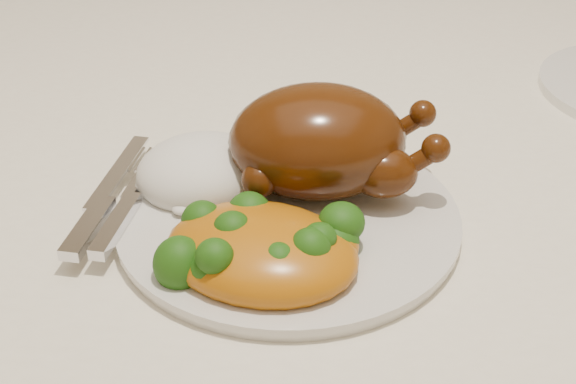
{
  "coord_description": "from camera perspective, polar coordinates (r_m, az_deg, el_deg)",
  "views": [
    {
      "loc": [
        -0.03,
        -0.61,
        1.13
      ],
      "look_at": [
        -0.07,
        -0.09,
        0.8
      ],
      "focal_mm": 50.0,
      "sensor_mm": 36.0,
      "label": 1
    }
  ],
  "objects": [
    {
      "name": "dinner_plate",
      "position": [
        0.63,
        0.0,
        -1.97
      ],
      "size": [
        0.33,
        0.33,
        0.01
      ],
      "primitive_type": "cylinder",
      "rotation": [
        0.0,
        0.0,
        -0.32
      ],
      "color": "silver",
      "rests_on": "tablecloth"
    },
    {
      "name": "dining_table",
      "position": [
        0.77,
        5.75,
        -4.85
      ],
      "size": [
        1.6,
        0.9,
        0.76
      ],
      "color": "brown",
      "rests_on": "floor"
    },
    {
      "name": "tablecloth",
      "position": [
        0.72,
        6.07,
        -0.26
      ],
      "size": [
        1.73,
        1.03,
        0.18
      ],
      "color": "white",
      "rests_on": "dining_table"
    },
    {
      "name": "cutlery",
      "position": [
        0.64,
        -12.5,
        -1.08
      ],
      "size": [
        0.04,
        0.18,
        0.01
      ],
      "rotation": [
        0.0,
        0.0,
        -0.1
      ],
      "color": "silver",
      "rests_on": "dinner_plate"
    },
    {
      "name": "roast_chicken",
      "position": [
        0.63,
        2.48,
        3.62
      ],
      "size": [
        0.18,
        0.12,
        0.09
      ],
      "rotation": [
        0.0,
        0.0,
        0.12
      ],
      "color": "#4E2008",
      "rests_on": "dinner_plate"
    },
    {
      "name": "rice_mound",
      "position": [
        0.66,
        -6.09,
        1.37
      ],
      "size": [
        0.14,
        0.13,
        0.06
      ],
      "rotation": [
        0.0,
        0.0,
        0.35
      ],
      "color": "white",
      "rests_on": "dinner_plate"
    },
    {
      "name": "mac_and_cheese",
      "position": [
        0.57,
        -1.61,
        -4.04
      ],
      "size": [
        0.16,
        0.14,
        0.05
      ],
      "rotation": [
        0.0,
        0.0,
        -0.24
      ],
      "color": "#B66E0B",
      "rests_on": "dinner_plate"
    }
  ]
}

